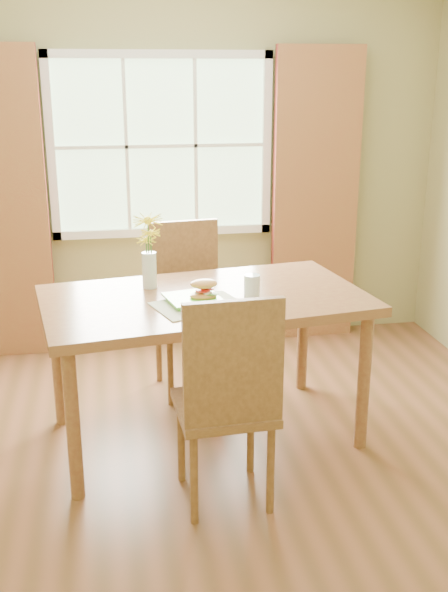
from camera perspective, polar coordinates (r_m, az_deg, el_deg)
name	(u,v)px	position (r m, az deg, el deg)	size (l,w,h in m)	color
room	(195,218)	(3.33, -2.38, 6.46)	(4.24, 3.84, 2.74)	brown
window	(161,146)	(5.15, -5.20, 12.21)	(1.62, 0.06, 1.32)	#B3E1AA
curtain_left	(0,208)	(5.15, -17.93, 6.91)	(0.65, 0.08, 2.20)	maroon
curtain_right	(315,198)	(5.33, 7.53, 7.99)	(0.65, 0.08, 2.20)	maroon
dining_table	(205,311)	(3.81, -1.58, -1.23)	(1.87, 1.22, 0.85)	olive
chair_near	(229,395)	(3.22, 0.38, -8.16)	(0.47, 0.47, 1.09)	brown
chair_far	(188,298)	(4.53, -3.01, -0.19)	(0.51, 0.51, 1.10)	brown
placemat	(199,305)	(3.61, -2.06, -0.78)	(0.45, 0.33, 0.01)	silver
plate	(193,300)	(3.67, -2.56, -0.34)	(0.27, 0.27, 0.01)	#5CD435
croissant_sandwich	(204,290)	(3.64, -1.68, 0.54)	(0.15, 0.10, 0.11)	#F1B052
water_glass	(252,287)	(3.72, 2.31, 0.74)	(0.09, 0.09, 0.13)	silver
flower_vase	(149,244)	(3.87, -6.24, 4.27)	(0.17, 0.17, 0.42)	silver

